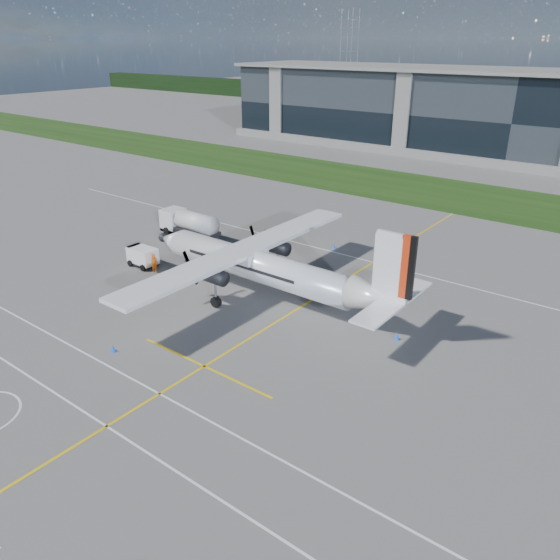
{
  "coord_description": "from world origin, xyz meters",
  "views": [
    {
      "loc": [
        26.54,
        -28.06,
        20.65
      ],
      "look_at": [
        1.76,
        4.17,
        2.59
      ],
      "focal_mm": 35.0,
      "sensor_mm": 36.0,
      "label": 1
    }
  ],
  "objects_px": {
    "turboprop_aircraft": "(266,252)",
    "ground_crew_person": "(154,262)",
    "baggage_tug": "(143,257)",
    "safety_cone_stbdwing": "(334,246)",
    "fuel_tanker_truck": "(186,223)",
    "safety_cone_nose_stbd": "(184,256)",
    "pylon_west": "(349,56)",
    "safety_cone_portwing": "(113,348)",
    "safety_cone_fwd": "(156,255)",
    "safety_cone_tail": "(397,336)"
  },
  "relations": [
    {
      "from": "safety_cone_nose_stbd",
      "to": "safety_cone_fwd",
      "type": "bearing_deg",
      "value": -144.23
    },
    {
      "from": "safety_cone_nose_stbd",
      "to": "turboprop_aircraft",
      "type": "bearing_deg",
      "value": -8.6
    },
    {
      "from": "safety_cone_portwing",
      "to": "safety_cone_tail",
      "type": "relative_size",
      "value": 1.0
    },
    {
      "from": "ground_crew_person",
      "to": "turboprop_aircraft",
      "type": "bearing_deg",
      "value": -82.2
    },
    {
      "from": "turboprop_aircraft",
      "to": "safety_cone_nose_stbd",
      "type": "height_order",
      "value": "turboprop_aircraft"
    },
    {
      "from": "safety_cone_stbdwing",
      "to": "baggage_tug",
      "type": "bearing_deg",
      "value": -128.0
    },
    {
      "from": "safety_cone_tail",
      "to": "safety_cone_fwd",
      "type": "bearing_deg",
      "value": 179.79
    },
    {
      "from": "baggage_tug",
      "to": "safety_cone_stbdwing",
      "type": "xyz_separation_m",
      "value": [
        12.27,
        15.71,
        -0.71
      ]
    },
    {
      "from": "safety_cone_portwing",
      "to": "safety_cone_fwd",
      "type": "distance_m",
      "value": 18.41
    },
    {
      "from": "turboprop_aircraft",
      "to": "safety_cone_nose_stbd",
      "type": "distance_m",
      "value": 13.12
    },
    {
      "from": "fuel_tanker_truck",
      "to": "safety_cone_nose_stbd",
      "type": "bearing_deg",
      "value": -46.12
    },
    {
      "from": "pylon_west",
      "to": "ground_crew_person",
      "type": "height_order",
      "value": "pylon_west"
    },
    {
      "from": "ground_crew_person",
      "to": "safety_cone_tail",
      "type": "xyz_separation_m",
      "value": [
        24.26,
        2.54,
        -0.83
      ]
    },
    {
      "from": "safety_cone_stbdwing",
      "to": "safety_cone_tail",
      "type": "distance_m",
      "value": 19.62
    },
    {
      "from": "ground_crew_person",
      "to": "safety_cone_fwd",
      "type": "height_order",
      "value": "ground_crew_person"
    },
    {
      "from": "baggage_tug",
      "to": "safety_cone_nose_stbd",
      "type": "height_order",
      "value": "baggage_tug"
    },
    {
      "from": "ground_crew_person",
      "to": "safety_cone_fwd",
      "type": "bearing_deg",
      "value": 44.12
    },
    {
      "from": "baggage_tug",
      "to": "safety_cone_tail",
      "type": "relative_size",
      "value": 6.37
    },
    {
      "from": "safety_cone_tail",
      "to": "turboprop_aircraft",
      "type": "bearing_deg",
      "value": -179.61
    },
    {
      "from": "fuel_tanker_truck",
      "to": "safety_cone_fwd",
      "type": "relative_size",
      "value": 15.91
    },
    {
      "from": "baggage_tug",
      "to": "safety_cone_tail",
      "type": "xyz_separation_m",
      "value": [
        26.44,
        2.14,
        -0.71
      ]
    },
    {
      "from": "safety_cone_portwing",
      "to": "safety_cone_nose_stbd",
      "type": "height_order",
      "value": "same"
    },
    {
      "from": "ground_crew_person",
      "to": "safety_cone_nose_stbd",
      "type": "height_order",
      "value": "ground_crew_person"
    },
    {
      "from": "baggage_tug",
      "to": "safety_cone_portwing",
      "type": "height_order",
      "value": "baggage_tug"
    },
    {
      "from": "safety_cone_tail",
      "to": "safety_cone_portwing",
      "type": "bearing_deg",
      "value": -137.66
    },
    {
      "from": "safety_cone_fwd",
      "to": "safety_cone_nose_stbd",
      "type": "bearing_deg",
      "value": 35.77
    },
    {
      "from": "baggage_tug",
      "to": "pylon_west",
      "type": "bearing_deg",
      "value": 114.02
    },
    {
      "from": "pylon_west",
      "to": "safety_cone_stbdwing",
      "type": "height_order",
      "value": "pylon_west"
    },
    {
      "from": "pylon_west",
      "to": "turboprop_aircraft",
      "type": "height_order",
      "value": "pylon_west"
    },
    {
      "from": "ground_crew_person",
      "to": "safety_cone_nose_stbd",
      "type": "distance_m",
      "value": 4.45
    },
    {
      "from": "safety_cone_portwing",
      "to": "safety_cone_nose_stbd",
      "type": "distance_m",
      "value": 18.43
    },
    {
      "from": "fuel_tanker_truck",
      "to": "safety_cone_nose_stbd",
      "type": "distance_m",
      "value": 7.02
    },
    {
      "from": "safety_cone_nose_stbd",
      "to": "safety_cone_stbdwing",
      "type": "relative_size",
      "value": 1.0
    },
    {
      "from": "pylon_west",
      "to": "turboprop_aircraft",
      "type": "relative_size",
      "value": 1.08
    },
    {
      "from": "ground_crew_person",
      "to": "baggage_tug",
      "type": "bearing_deg",
      "value": 75.51
    },
    {
      "from": "safety_cone_stbdwing",
      "to": "ground_crew_person",
      "type": "bearing_deg",
      "value": -122.08
    },
    {
      "from": "turboprop_aircraft",
      "to": "ground_crew_person",
      "type": "relative_size",
      "value": 12.76
    },
    {
      "from": "ground_crew_person",
      "to": "safety_cone_tail",
      "type": "bearing_deg",
      "value": -88.0
    },
    {
      "from": "baggage_tug",
      "to": "ground_crew_person",
      "type": "height_order",
      "value": "ground_crew_person"
    },
    {
      "from": "pylon_west",
      "to": "safety_cone_tail",
      "type": "distance_m",
      "value": 171.89
    },
    {
      "from": "safety_cone_stbdwing",
      "to": "pylon_west",
      "type": "bearing_deg",
      "value": 120.66
    },
    {
      "from": "turboprop_aircraft",
      "to": "safety_cone_portwing",
      "type": "bearing_deg",
      "value": -101.83
    },
    {
      "from": "fuel_tanker_truck",
      "to": "turboprop_aircraft",
      "type": "bearing_deg",
      "value": -21.76
    },
    {
      "from": "turboprop_aircraft",
      "to": "safety_cone_fwd",
      "type": "distance_m",
      "value": 15.24
    },
    {
      "from": "pylon_west",
      "to": "safety_cone_tail",
      "type": "height_order",
      "value": "pylon_west"
    },
    {
      "from": "ground_crew_person",
      "to": "safety_cone_stbdwing",
      "type": "xyz_separation_m",
      "value": [
        10.1,
        16.11,
        -0.83
      ]
    },
    {
      "from": "ground_crew_person",
      "to": "safety_cone_fwd",
      "type": "xyz_separation_m",
      "value": [
        -2.94,
        2.64,
        -0.83
      ]
    },
    {
      "from": "safety_cone_fwd",
      "to": "safety_cone_tail",
      "type": "height_order",
      "value": "same"
    },
    {
      "from": "safety_cone_fwd",
      "to": "pylon_west",
      "type": "bearing_deg",
      "value": 114.1
    },
    {
      "from": "safety_cone_portwing",
      "to": "turboprop_aircraft",
      "type": "bearing_deg",
      "value": 78.17
    }
  ]
}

